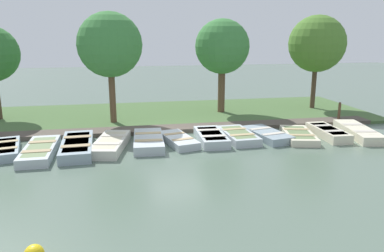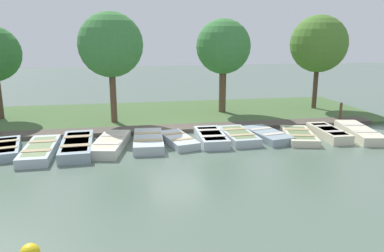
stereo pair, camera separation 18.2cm
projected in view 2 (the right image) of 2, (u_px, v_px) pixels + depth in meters
name	position (u px, v px, depth m)	size (l,w,h in m)	color
ground_plane	(178.00, 139.00, 17.17)	(80.00, 80.00, 0.00)	#566B5B
shore_bank	(166.00, 115.00, 21.92)	(8.00, 24.00, 0.15)	#476638
dock_walkway	(174.00, 129.00, 18.66)	(1.20, 21.18, 0.20)	#51473D
rowboat_0	(4.00, 149.00, 15.12)	(2.92, 1.71, 0.38)	#8C9EA8
rowboat_1	(40.00, 150.00, 14.96)	(3.41, 1.18, 0.38)	#B2BCC1
rowboat_2	(77.00, 146.00, 15.45)	(3.65, 1.38, 0.44)	#8C9EA8
rowboat_3	(110.00, 144.00, 15.75)	(3.39, 1.76, 0.42)	beige
rowboat_4	(148.00, 141.00, 16.21)	(3.16, 1.41, 0.41)	#B2BCC1
rowboat_5	(178.00, 140.00, 16.46)	(2.78, 1.57, 0.35)	#B2BCC1
rowboat_6	(211.00, 137.00, 16.75)	(2.85, 1.24, 0.42)	#B2BCC1
rowboat_7	(238.00, 136.00, 17.06)	(2.82, 1.34, 0.38)	#B2BCC1
rowboat_8	(267.00, 135.00, 17.23)	(2.89, 1.72, 0.37)	#8C9EA8
rowboat_9	(299.00, 135.00, 17.18)	(3.04, 1.84, 0.33)	beige
rowboat_10	(328.00, 133.00, 17.44)	(2.78, 1.05, 0.44)	beige
rowboat_11	(359.00, 132.00, 17.59)	(3.63, 1.68, 0.43)	beige
mooring_post_far	(341.00, 112.00, 20.22)	(0.14, 0.14, 1.12)	brown
park_tree_left	(111.00, 45.00, 18.93)	(3.29, 3.29, 5.82)	brown
park_tree_center	(223.00, 47.00, 21.56)	(3.15, 3.15, 5.57)	brown
park_tree_right	(319.00, 44.00, 22.62)	(3.43, 3.43, 5.83)	#4C3828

